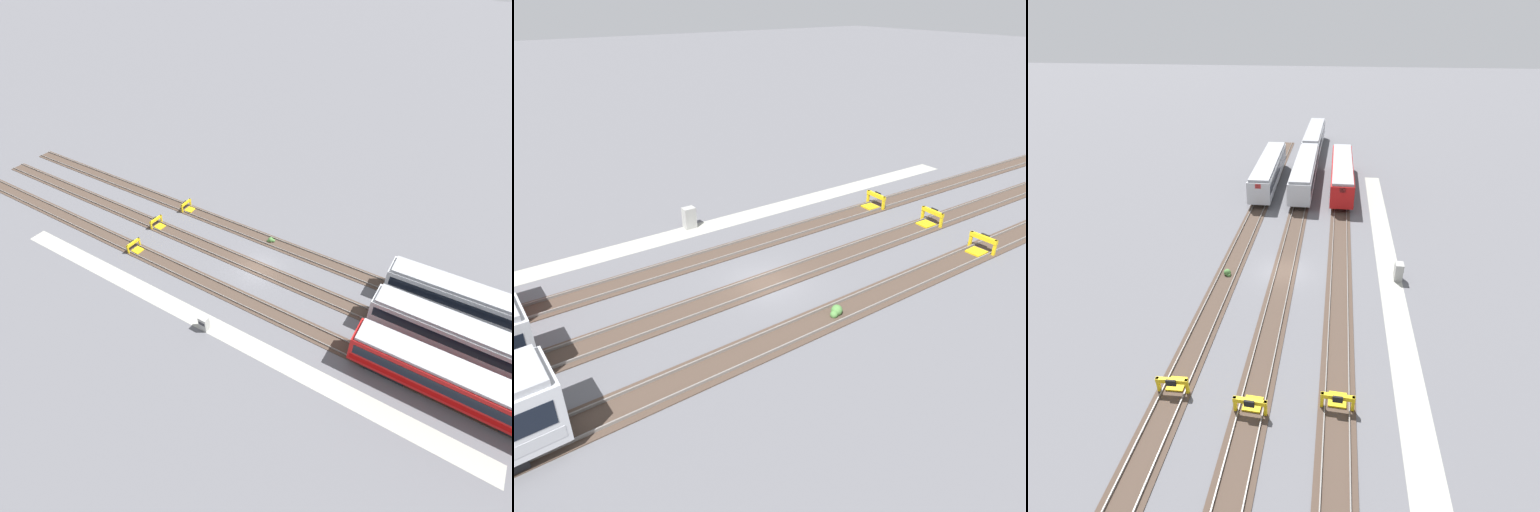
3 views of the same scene
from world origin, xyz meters
TOP-DOWN VIEW (x-y plane):
  - ground_plane at (0.00, 0.00)m, footprint 400.00×400.00m
  - service_walkway at (0.00, -9.45)m, footprint 54.00×2.00m
  - rail_track_nearest at (0.00, -4.97)m, footprint 90.00×2.23m
  - rail_track_near_inner at (0.00, 0.00)m, footprint 90.00×2.24m
  - rail_track_middle at (0.00, 4.97)m, footprint 90.00×2.23m
  - bumper_stop_nearest_track at (-14.22, -4.98)m, footprint 1.37×2.01m
  - bumper_stop_near_inner_track at (-15.17, -0.01)m, footprint 1.38×2.01m
  - bumper_stop_middle_track at (-14.29, 4.98)m, footprint 1.37×2.01m
  - electrical_cabinet at (0.07, -10.10)m, footprint 0.90×0.73m
  - weed_clump at (-1.19, 5.01)m, footprint 0.92×0.70m

SIDE VIEW (x-z plane):
  - ground_plane at x=0.00m, z-range 0.00..0.00m
  - service_walkway at x=0.00m, z-range 0.00..0.01m
  - rail_track_nearest at x=0.00m, z-range -0.06..0.15m
  - rail_track_near_inner at x=0.00m, z-range -0.06..0.15m
  - rail_track_middle at x=0.00m, z-range -0.06..0.15m
  - weed_clump at x=-1.19m, z-range -0.08..0.56m
  - bumper_stop_nearest_track at x=-14.22m, z-range -0.10..1.12m
  - bumper_stop_near_inner_track at x=-15.17m, z-range -0.10..1.12m
  - bumper_stop_middle_track at x=-14.29m, z-range -0.10..1.12m
  - electrical_cabinet at x=0.07m, z-range 0.00..1.60m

